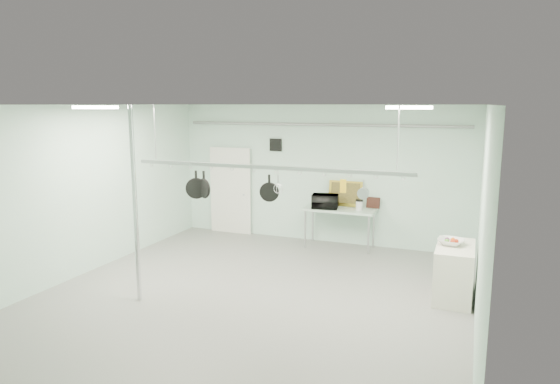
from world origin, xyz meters
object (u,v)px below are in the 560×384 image
at_px(microwave, 325,201).
at_px(skillet_mid, 204,184).
at_px(chrome_pole, 135,205).
at_px(skillet_left, 196,184).
at_px(side_cabinet, 454,272).
at_px(skillet_right, 269,188).
at_px(pot_rack, 265,166).
at_px(coffee_canister, 359,206).
at_px(prep_table, 340,212).
at_px(fruit_bowl, 451,242).

distance_m(microwave, skillet_mid, 3.50).
bearing_deg(chrome_pole, skillet_left, 56.10).
height_order(side_cabinet, skillet_right, skillet_right).
xyz_separation_m(side_cabinet, pot_rack, (-2.95, -1.10, 1.78)).
relative_size(coffee_canister, skillet_left, 0.42).
bearing_deg(prep_table, skillet_mid, -115.05).
relative_size(microwave, fruit_bowl, 1.35).
xyz_separation_m(chrome_pole, side_cabinet, (4.85, 2.00, -1.15)).
xyz_separation_m(chrome_pole, pot_rack, (1.90, 0.90, 0.63)).
bearing_deg(microwave, prep_table, -169.84).
bearing_deg(skillet_right, skillet_left, 165.03).
bearing_deg(pot_rack, coffee_canister, 75.42).
height_order(pot_rack, skillet_right, pot_rack).
bearing_deg(microwave, skillet_left, 56.34).
bearing_deg(prep_table, skillet_left, -117.19).
bearing_deg(side_cabinet, pot_rack, -159.55).
relative_size(chrome_pole, fruit_bowl, 7.59).
bearing_deg(fruit_bowl, coffee_canister, 133.56).
bearing_deg(skillet_left, skillet_right, -26.45).
height_order(fruit_bowl, skillet_left, skillet_left).
bearing_deg(skillet_mid, prep_table, 92.49).
bearing_deg(skillet_right, prep_table, 69.34).
relative_size(chrome_pole, prep_table, 2.00).
distance_m(chrome_pole, coffee_canister, 5.02).
bearing_deg(microwave, pot_rack, 78.24).
xyz_separation_m(microwave, coffee_canister, (0.76, 0.07, -0.06)).
distance_m(prep_table, side_cabinet, 3.39).
bearing_deg(chrome_pole, skillet_mid, 49.92).
relative_size(chrome_pole, pot_rack, 0.67).
height_order(prep_table, fruit_bowl, fruit_bowl).
xyz_separation_m(pot_rack, skillet_mid, (-1.14, 0.00, -0.38)).
height_order(pot_rack, fruit_bowl, pot_rack).
relative_size(microwave, skillet_left, 1.17).
xyz_separation_m(coffee_canister, skillet_mid, (-1.99, -3.26, 0.84)).
xyz_separation_m(chrome_pole, fruit_bowl, (4.77, 2.03, -0.65)).
xyz_separation_m(fruit_bowl, skillet_mid, (-4.01, -1.13, 0.90)).
height_order(prep_table, coffee_canister, coffee_canister).
bearing_deg(coffee_canister, skillet_left, -123.33).
relative_size(side_cabinet, skillet_right, 2.79).
relative_size(pot_rack, microwave, 8.41).
bearing_deg(pot_rack, chrome_pole, -154.65).
bearing_deg(prep_table, microwave, -159.68).
bearing_deg(pot_rack, skillet_left, 180.00).
bearing_deg(fruit_bowl, skillet_right, -158.00).
xyz_separation_m(prep_table, pot_rack, (-0.40, -3.30, 1.40)).
distance_m(pot_rack, skillet_right, 0.37).
bearing_deg(skillet_mid, coffee_canister, 86.13).
bearing_deg(prep_table, skillet_right, -95.68).
bearing_deg(coffee_canister, skillet_mid, -121.41).
distance_m(skillet_mid, skillet_right, 1.21).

